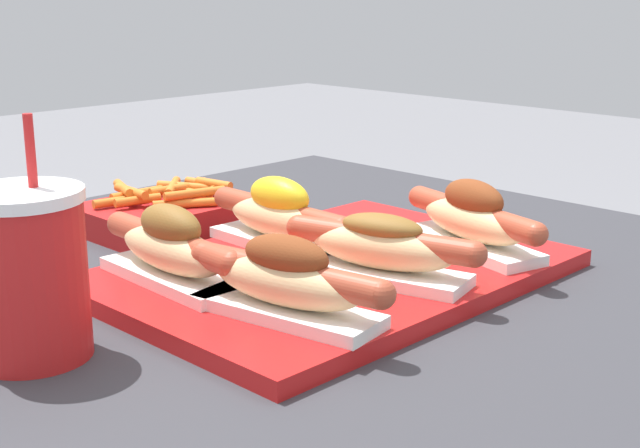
# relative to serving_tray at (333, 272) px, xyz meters

# --- Properties ---
(serving_tray) EXTENTS (0.48, 0.34, 0.02)m
(serving_tray) POSITION_rel_serving_tray_xyz_m (0.00, 0.00, 0.00)
(serving_tray) COLOR red
(serving_tray) RESTS_ON patio_table
(hot_dog_0) EXTENTS (0.09, 0.22, 0.08)m
(hot_dog_0) POSITION_rel_serving_tray_xyz_m (-0.14, -0.08, 0.04)
(hot_dog_0) COLOR white
(hot_dog_0) RESTS_ON serving_tray
(hot_dog_1) EXTENTS (0.10, 0.21, 0.07)m
(hot_dog_1) POSITION_rel_serving_tray_xyz_m (-0.00, -0.07, 0.04)
(hot_dog_1) COLOR white
(hot_dog_1) RESTS_ON serving_tray
(hot_dog_2) EXTENTS (0.10, 0.21, 0.08)m
(hot_dog_2) POSITION_rel_serving_tray_xyz_m (0.15, -0.07, 0.04)
(hot_dog_2) COLOR white
(hot_dog_2) RESTS_ON serving_tray
(hot_dog_3) EXTENTS (0.07, 0.22, 0.08)m
(hot_dog_3) POSITION_rel_serving_tray_xyz_m (-0.16, 0.07, 0.04)
(hot_dog_3) COLOR white
(hot_dog_3) RESTS_ON serving_tray
(hot_dog_4) EXTENTS (0.06, 0.22, 0.08)m
(hot_dog_4) POSITION_rel_serving_tray_xyz_m (0.00, 0.09, 0.04)
(hot_dog_4) COLOR white
(hot_dog_4) RESTS_ON serving_tray
(sauce_bowl) EXTENTS (0.08, 0.08, 0.02)m
(sauce_bowl) POSITION_rel_serving_tray_xyz_m (0.34, 0.06, 0.00)
(sauce_bowl) COLOR white
(sauce_bowl) RESTS_ON patio_table
(drink_cup) EXTENTS (0.10, 0.10, 0.20)m
(drink_cup) POSITION_rel_serving_tray_xyz_m (-0.32, 0.04, 0.06)
(drink_cup) COLOR red
(drink_cup) RESTS_ON patio_table
(fries_basket) EXTENTS (0.20, 0.15, 0.06)m
(fries_basket) POSITION_rel_serving_tray_xyz_m (-0.00, 0.30, 0.01)
(fries_basket) COLOR #B21919
(fries_basket) RESTS_ON patio_table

